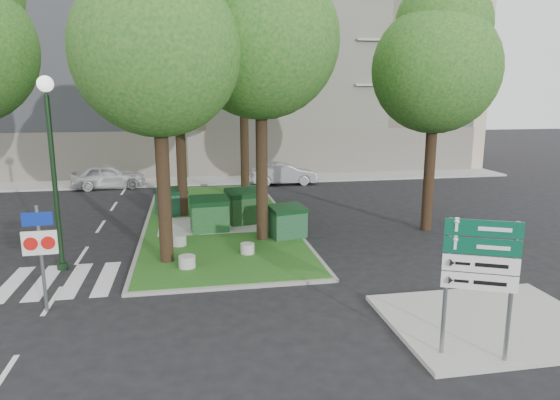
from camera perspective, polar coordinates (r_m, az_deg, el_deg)
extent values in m
plane|color=black|center=(14.85, -7.22, -10.08)|extent=(120.00, 120.00, 0.00)
cube|color=#1E4915|center=(22.47, -7.14, -2.27)|extent=(6.00, 16.00, 0.12)
cube|color=gray|center=(22.47, -7.14, -2.30)|extent=(6.30, 16.30, 0.10)
cube|color=#999993|center=(13.66, 22.93, -12.74)|extent=(5.00, 4.00, 0.12)
cube|color=#999993|center=(32.72, -9.11, 2.16)|extent=(42.00, 3.00, 0.12)
cube|color=silver|center=(16.52, -20.77, -8.45)|extent=(5.00, 3.00, 0.01)
cube|color=#C1AE91|center=(39.83, -9.79, 15.33)|extent=(41.00, 12.00, 16.00)
cylinder|color=black|center=(16.46, -13.23, 3.02)|extent=(0.44, 0.44, 6.16)
sphere|color=#144D16|center=(16.32, -13.88, 16.10)|extent=(5.20, 5.20, 5.20)
cylinder|color=black|center=(18.58, -2.11, 5.19)|extent=(0.44, 0.44, 6.72)
sphere|color=#144D16|center=(18.54, -2.21, 17.81)|extent=(5.60, 5.60, 5.60)
cylinder|color=black|center=(22.91, -11.24, 5.20)|extent=(0.44, 0.44, 5.88)
sphere|color=#144D16|center=(22.78, -11.61, 14.15)|extent=(4.80, 4.80, 4.80)
sphere|color=#144D16|center=(23.10, -11.00, 18.32)|extent=(3.60, 3.60, 3.60)
cylinder|color=black|center=(25.99, -4.09, 7.41)|extent=(0.44, 0.44, 7.00)
sphere|color=#144D16|center=(26.00, -4.23, 16.79)|extent=(5.80, 5.80, 5.80)
sphere|color=#144D16|center=(26.48, -3.66, 21.07)|extent=(4.35, 4.35, 4.35)
cylinder|color=black|center=(21.25, 16.77, 4.41)|extent=(0.44, 0.44, 5.88)
sphere|color=#144D16|center=(21.12, 17.36, 14.05)|extent=(5.00, 5.00, 5.00)
sphere|color=#144D16|center=(21.57, 18.14, 18.43)|extent=(3.75, 3.75, 3.75)
cube|color=#103D25|center=(23.45, -12.30, -0.42)|extent=(1.51, 1.25, 1.02)
cube|color=black|center=(23.34, -12.36, 1.00)|extent=(1.57, 1.32, 0.29)
cube|color=#134219|center=(20.39, -8.06, -1.91)|extent=(1.56, 1.13, 1.16)
cube|color=black|center=(20.24, -8.12, -0.06)|extent=(1.61, 1.20, 0.33)
cube|color=#0F330F|center=(21.52, -3.93, -1.00)|extent=(1.76, 1.39, 1.22)
cube|color=black|center=(21.38, -3.96, 0.85)|extent=(1.83, 1.47, 0.35)
cube|color=#133D1F|center=(19.35, 0.84, -2.73)|extent=(1.51, 1.21, 1.04)
cube|color=black|center=(19.21, 0.84, -0.99)|extent=(1.57, 1.28, 0.30)
cylinder|color=#A5A5A0|center=(16.35, -10.58, -6.94)|extent=(0.53, 0.53, 0.38)
cylinder|color=#A5A5A0|center=(17.48, -3.73, -5.54)|extent=(0.49, 0.49, 0.35)
cylinder|color=#979893|center=(18.72, -11.46, -4.53)|extent=(0.53, 0.53, 0.38)
cylinder|color=gold|center=(25.78, -2.62, 0.66)|extent=(0.44, 0.44, 0.76)
cylinder|color=black|center=(17.10, -24.34, 1.53)|extent=(0.15, 0.15, 5.53)
cylinder|color=black|center=(17.73, -23.60, -6.94)|extent=(0.33, 0.33, 0.22)
sphere|color=white|center=(16.87, -25.26, 11.93)|extent=(0.49, 0.49, 0.49)
cylinder|color=slate|center=(14.19, -25.57, -6.17)|extent=(0.10, 0.10, 2.84)
cube|color=navy|center=(13.92, -25.97, -1.93)|extent=(0.74, 0.08, 0.34)
cube|color=white|center=(14.07, -25.74, -4.40)|extent=(0.85, 0.09, 0.62)
cylinder|color=red|center=(14.12, -26.54, -4.42)|extent=(0.34, 0.05, 0.34)
cylinder|color=red|center=(14.01, -24.93, -4.39)|extent=(0.34, 0.05, 0.34)
cylinder|color=slate|center=(11.12, 18.43, -9.42)|extent=(0.12, 0.12, 2.98)
cylinder|color=slate|center=(11.30, 24.91, -9.60)|extent=(0.12, 0.12, 2.98)
cube|color=#094931|center=(10.80, 22.23, -2.98)|extent=(1.37, 0.67, 0.34)
cube|color=#094931|center=(10.90, 22.08, -4.90)|extent=(1.37, 0.67, 0.34)
cube|color=white|center=(11.01, 21.92, -6.79)|extent=(1.37, 0.67, 0.34)
cube|color=white|center=(11.13, 21.77, -8.64)|extent=(1.37, 0.67, 0.34)
imported|color=silver|center=(31.71, -19.02, 2.56)|extent=(4.40, 2.15, 1.44)
imported|color=#A1A2A9|center=(31.32, 0.43, 3.02)|extent=(4.15, 1.55, 1.35)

